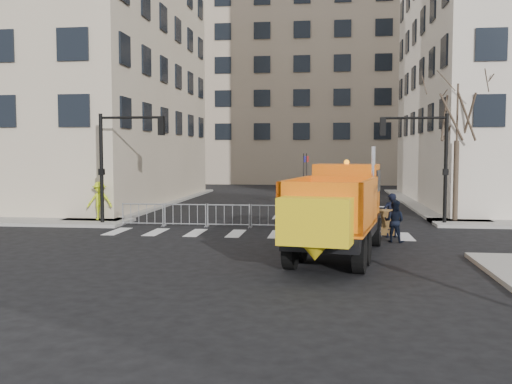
# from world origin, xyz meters

# --- Properties ---
(ground) EXTENTS (120.00, 120.00, 0.00)m
(ground) POSITION_xyz_m (0.00, 0.00, 0.00)
(ground) COLOR black
(ground) RESTS_ON ground
(sidewalk_back) EXTENTS (64.00, 5.00, 0.15)m
(sidewalk_back) POSITION_xyz_m (0.00, 8.50, 0.07)
(sidewalk_back) COLOR gray
(sidewalk_back) RESTS_ON ground
(building_left) EXTENTS (24.00, 22.00, 26.00)m
(building_left) POSITION_xyz_m (-20.00, 20.00, 13.00)
(building_left) COLOR #BCAC90
(building_left) RESTS_ON ground
(building_far) EXTENTS (30.00, 18.00, 24.00)m
(building_far) POSITION_xyz_m (0.00, 52.00, 12.00)
(building_far) COLOR tan
(building_far) RESTS_ON ground
(traffic_light_left) EXTENTS (0.18, 0.18, 5.40)m
(traffic_light_left) POSITION_xyz_m (-8.00, 7.50, 2.70)
(traffic_light_left) COLOR black
(traffic_light_left) RESTS_ON ground
(traffic_light_right) EXTENTS (0.18, 0.18, 5.40)m
(traffic_light_right) POSITION_xyz_m (8.50, 9.50, 2.70)
(traffic_light_right) COLOR black
(traffic_light_right) RESTS_ON ground
(crowd_barriers) EXTENTS (12.60, 0.60, 1.10)m
(crowd_barriers) POSITION_xyz_m (-0.75, 7.60, 0.55)
(crowd_barriers) COLOR #9EA0A5
(crowd_barriers) RESTS_ON ground
(street_tree) EXTENTS (3.00, 3.00, 7.50)m
(street_tree) POSITION_xyz_m (9.20, 10.50, 3.75)
(street_tree) COLOR #382B21
(street_tree) RESTS_ON ground
(plow_truck) EXTENTS (4.26, 9.96, 3.75)m
(plow_truck) POSITION_xyz_m (3.19, 0.33, 1.67)
(plow_truck) COLOR black
(plow_truck) RESTS_ON ground
(cop_a) EXTENTS (0.77, 0.62, 1.85)m
(cop_a) POSITION_xyz_m (5.49, 5.20, 0.93)
(cop_a) COLOR black
(cop_a) RESTS_ON ground
(cop_b) EXTENTS (0.99, 0.88, 1.67)m
(cop_b) POSITION_xyz_m (5.48, 3.93, 0.83)
(cop_b) COLOR black
(cop_b) RESTS_ON ground
(cop_c) EXTENTS (1.18, 0.94, 1.88)m
(cop_c) POSITION_xyz_m (2.99, 5.77, 0.94)
(cop_c) COLOR black
(cop_c) RESTS_ON ground
(worker) EXTENTS (1.36, 0.95, 1.91)m
(worker) POSITION_xyz_m (-8.55, 8.52, 1.11)
(worker) COLOR #CFEC1B
(worker) RESTS_ON sidewalk_back
(newspaper_box) EXTENTS (0.57, 0.54, 1.10)m
(newspaper_box) POSITION_xyz_m (4.36, 6.50, 0.70)
(newspaper_box) COLOR #AB1F0D
(newspaper_box) RESTS_ON sidewalk_back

